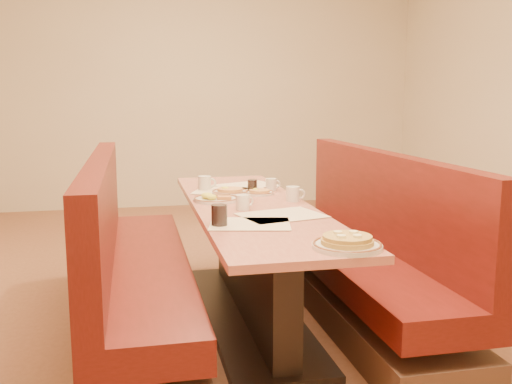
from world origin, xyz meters
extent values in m
plane|color=#9E6647|center=(0.00, 0.00, 0.00)|extent=(8.00, 8.00, 0.00)
cube|color=beige|center=(0.00, 4.00, 1.40)|extent=(6.00, 0.04, 2.80)
cube|color=black|center=(0.00, 0.00, 0.03)|extent=(0.55, 1.88, 0.06)
cube|color=black|center=(0.00, 0.00, 0.35)|extent=(0.15, 1.75, 0.71)
cube|color=#CC785E|center=(0.00, 0.00, 0.73)|extent=(0.70, 2.50, 0.04)
cube|color=#4C3326|center=(-0.68, 0.00, 0.10)|extent=(0.55, 2.50, 0.20)
cube|color=#5D1410|center=(-0.68, 0.00, 0.37)|extent=(0.55, 2.50, 0.16)
cube|color=#5D1410|center=(-0.89, 0.00, 0.75)|extent=(0.12, 2.50, 0.60)
cube|color=#4C3326|center=(0.68, 0.00, 0.10)|extent=(0.55, 2.50, 0.20)
cube|color=#5D1410|center=(0.68, 0.00, 0.37)|extent=(0.55, 2.50, 0.16)
cube|color=#5D1410|center=(0.89, 0.00, 0.75)|extent=(0.12, 2.50, 0.60)
cube|color=beige|center=(-0.12, -0.55, 0.75)|extent=(0.47, 0.39, 0.00)
cube|color=beige|center=(0.09, -0.38, 0.75)|extent=(0.51, 0.43, 0.00)
cube|color=beige|center=(-0.06, 0.50, 0.75)|extent=(0.55, 0.49, 0.00)
cube|color=beige|center=(0.12, 0.73, 0.75)|extent=(0.50, 0.44, 0.00)
cylinder|color=silver|center=(0.20, -1.10, 0.76)|extent=(0.31, 0.31, 0.02)
torus|color=brown|center=(0.20, -1.10, 0.77)|extent=(0.30, 0.30, 0.01)
cylinder|color=gold|center=(0.20, -1.10, 0.78)|extent=(0.23, 0.23, 0.02)
cylinder|color=gold|center=(0.20, -1.10, 0.80)|extent=(0.21, 0.21, 0.02)
cylinder|color=#FFEFA6|center=(0.24, -1.07, 0.81)|extent=(0.04, 0.04, 0.01)
cylinder|color=#FFEFA6|center=(0.17, -1.06, 0.81)|extent=(0.04, 0.04, 0.01)
cylinder|color=#FFEFA6|center=(0.16, -1.13, 0.81)|extent=(0.04, 0.04, 0.01)
cylinder|color=#FFEFA6|center=(0.23, -1.14, 0.81)|extent=(0.04, 0.04, 0.01)
cylinder|color=silver|center=(-0.19, 0.15, 0.76)|extent=(0.29, 0.29, 0.02)
torus|color=brown|center=(-0.19, 0.15, 0.77)|extent=(0.28, 0.28, 0.01)
ellipsoid|color=yellow|center=(-0.25, 0.15, 0.79)|extent=(0.07, 0.07, 0.04)
ellipsoid|color=yellow|center=(-0.23, 0.10, 0.79)|extent=(0.06, 0.06, 0.03)
ellipsoid|color=yellow|center=(-0.26, 0.19, 0.78)|extent=(0.06, 0.06, 0.03)
cylinder|color=brown|center=(-0.16, 0.17, 0.78)|extent=(0.10, 0.03, 0.02)
cylinder|color=brown|center=(-0.15, 0.20, 0.78)|extent=(0.10, 0.03, 0.02)
cube|color=#D27F41|center=(-0.15, 0.10, 0.78)|extent=(0.10, 0.08, 0.02)
cylinder|color=silver|center=(0.13, 0.34, 0.76)|extent=(0.20, 0.20, 0.01)
torus|color=brown|center=(0.13, 0.34, 0.76)|extent=(0.20, 0.20, 0.01)
cylinder|color=#D7854B|center=(0.13, 0.34, 0.77)|extent=(0.14, 0.14, 0.01)
ellipsoid|color=yellow|center=(0.11, 0.36, 0.78)|extent=(0.04, 0.04, 0.02)
cylinder|color=silver|center=(-0.06, 0.40, 0.76)|extent=(0.25, 0.25, 0.02)
torus|color=brown|center=(-0.06, 0.40, 0.77)|extent=(0.24, 0.24, 0.01)
cylinder|color=#D7854B|center=(-0.06, 0.40, 0.78)|extent=(0.17, 0.17, 0.02)
ellipsoid|color=yellow|center=(-0.09, 0.42, 0.79)|extent=(0.05, 0.05, 0.03)
cylinder|color=silver|center=(0.28, 0.05, 0.80)|extent=(0.09, 0.09, 0.09)
torus|color=silver|center=(0.32, 0.03, 0.80)|extent=(0.07, 0.03, 0.07)
cylinder|color=black|center=(0.28, 0.05, 0.84)|extent=(0.07, 0.07, 0.01)
cylinder|color=silver|center=(-0.08, -0.15, 0.79)|extent=(0.08, 0.08, 0.09)
torus|color=silver|center=(-0.04, -0.14, 0.79)|extent=(0.06, 0.03, 0.06)
cylinder|color=black|center=(-0.08, -0.15, 0.83)|extent=(0.07, 0.07, 0.01)
cylinder|color=silver|center=(0.25, 0.49, 0.79)|extent=(0.08, 0.08, 0.08)
torus|color=silver|center=(0.29, 0.49, 0.79)|extent=(0.06, 0.02, 0.06)
cylinder|color=black|center=(0.25, 0.49, 0.83)|extent=(0.07, 0.07, 0.01)
cylinder|color=silver|center=(-0.21, 0.61, 0.80)|extent=(0.09, 0.09, 0.10)
torus|color=silver|center=(-0.16, 0.60, 0.80)|extent=(0.07, 0.02, 0.07)
cylinder|color=black|center=(-0.21, 0.61, 0.84)|extent=(0.08, 0.08, 0.01)
cylinder|color=black|center=(-0.28, -0.55, 0.81)|extent=(0.08, 0.08, 0.11)
cylinder|color=silver|center=(-0.28, -0.55, 0.81)|extent=(0.08, 0.08, 0.11)
cylinder|color=black|center=(0.10, 0.42, 0.79)|extent=(0.06, 0.06, 0.09)
cylinder|color=silver|center=(0.10, 0.42, 0.80)|extent=(0.07, 0.07, 0.09)
camera|label=1|loc=(-0.70, -3.36, 1.40)|focal=40.00mm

